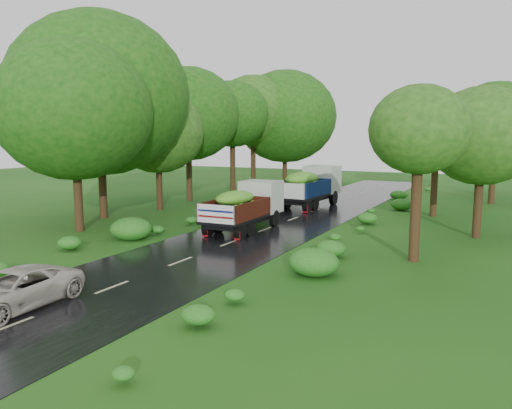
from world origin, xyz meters
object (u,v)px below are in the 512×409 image
Objects in this scene: utility_pole at (421,152)px; truck_far at (311,185)px; truck_near at (247,204)px; car at (14,290)px.

truck_far is at bearing -156.46° from utility_pole.
truck_far is at bearing 89.58° from truck_near.
truck_far reaches higher than truck_near.
truck_far is (-0.11, 10.14, 0.19)m from truck_near.
utility_pole is at bearing 69.97° from car.
truck_near is at bearing -86.14° from truck_far.
truck_far is 24.58m from car.
utility_pole is (7.65, -0.09, 2.50)m from truck_far.
car is (-0.11, -24.55, -1.04)m from truck_far.
car is 25.91m from utility_pole.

